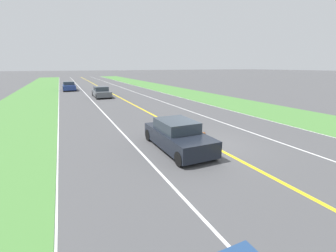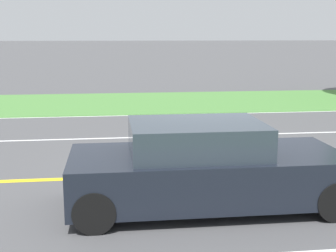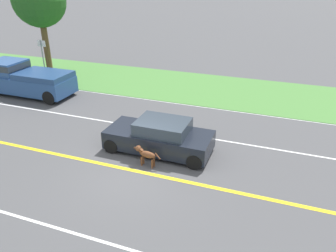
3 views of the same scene
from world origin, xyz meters
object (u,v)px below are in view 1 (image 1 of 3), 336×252
object	(u,v)px
ego_car	(178,136)
car_trailing_near	(101,92)
dog	(200,136)
car_trailing_mid	(69,86)

from	to	relation	value
ego_car	car_trailing_near	distance (m)	20.43
dog	car_trailing_mid	distance (m)	31.39
car_trailing_near	car_trailing_mid	distance (m)	11.02
car_trailing_near	car_trailing_mid	size ratio (longest dim) A/B	1.02
ego_car	dog	xyz separation A→B (m)	(-1.23, 0.09, -0.14)
dog	car_trailing_mid	world-z (taller)	car_trailing_mid
ego_car	dog	bearing A→B (deg)	175.64
dog	car_trailing_mid	bearing A→B (deg)	-75.62
ego_car	car_trailing_near	world-z (taller)	ego_car
car_trailing_mid	car_trailing_near	bearing A→B (deg)	108.03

